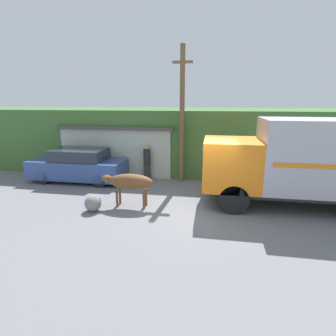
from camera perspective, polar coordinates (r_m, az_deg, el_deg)
The scene contains 9 objects.
ground_plane at distance 9.73m, azimuth 6.71°, elevation -8.79°, with size 60.00×60.00×0.00m, color slate.
hillside_embankment at distance 15.74m, azimuth 8.19°, elevation 6.47°, with size 32.00×6.16×3.36m.
building_backdrop at distance 14.68m, azimuth -9.94°, elevation 4.36°, with size 6.06×2.70×2.58m.
cargo_truck at distance 10.46m, azimuth 27.62°, elevation 1.44°, with size 6.71×2.31×3.22m.
brown_cow at distance 9.69m, azimuth -8.29°, elevation -3.04°, with size 1.97×0.57×1.24m.
parked_suv at distance 13.42m, azimuth -18.96°, elevation 0.50°, with size 4.55×1.76×1.58m.
pedestrian_on_hill at distance 12.89m, azimuth -4.60°, elevation 1.58°, with size 0.39×0.39×1.74m.
utility_pole at distance 12.27m, azimuth 3.07°, elevation 11.62°, with size 0.90×0.22×6.21m.
roadside_rock at distance 9.75m, azimuth -16.02°, elevation -7.37°, with size 0.59×0.59×0.59m.
Camera 1 is at (0.37, -8.94, 3.82)m, focal length 28.00 mm.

